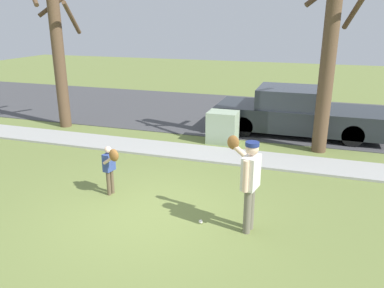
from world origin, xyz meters
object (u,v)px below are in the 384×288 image
Objects in this scene: person_adult at (249,176)px; parked_pickup_dark at (296,113)px; person_child at (110,164)px; street_tree_near at (331,38)px; baseball at (201,222)px; street_tree_far at (57,40)px; utility_cabinet at (223,127)px.

parked_pickup_dark is at bearing -83.07° from person_adult.
person_child is at bearing -119.55° from parked_pickup_dark.
person_child is 0.21× the size of parked_pickup_dark.
person_adult is 0.28× the size of street_tree_near.
baseball is 8.59m from street_tree_far.
utility_cabinet reaches higher than baseball.
person_child is 0.19× the size of street_tree_near.
person_adult is 1.30m from baseball.
baseball is 0.01× the size of parked_pickup_dark.
street_tree_near reaches higher than person_adult.
person_child is (-2.97, 0.49, -0.32)m from person_adult.
street_tree_near is (1.17, 4.85, 2.06)m from person_adult.
person_child is at bearing 1.01° from person_adult.
parked_pickup_dark is (1.23, 6.49, 0.64)m from baseball.
parked_pickup_dark is (2.01, 1.65, 0.20)m from utility_cabinet.
person_child is at bearing -45.59° from street_tree_far.
baseball is at bearing 14.51° from person_adult.
baseball is at bearing -37.49° from street_tree_far.
baseball is 6.64m from parked_pickup_dark.
person_adult is at bearing 4.05° from baseball.
person_adult is 3.03m from person_child.
baseball is at bearing -4.05° from person_child.
parked_pickup_dark reaches higher than utility_cabinet.
person_child is 2.31m from baseball.
street_tree_near is at bearing -0.13° from street_tree_far.
street_tree_far is at bearing 144.87° from person_child.
parked_pickup_dark is (0.40, 6.44, -0.37)m from person_adult.
utility_cabinet is 2.61m from parked_pickup_dark.
street_tree_far is at bearing 142.51° from baseball.
street_tree_far is at bearing 179.87° from street_tree_near.
street_tree_near is 1.06× the size of street_tree_far.
person_adult reaches higher than baseball.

